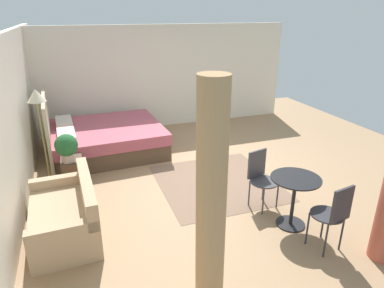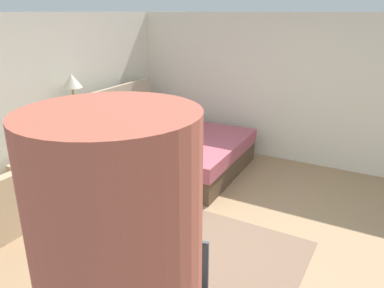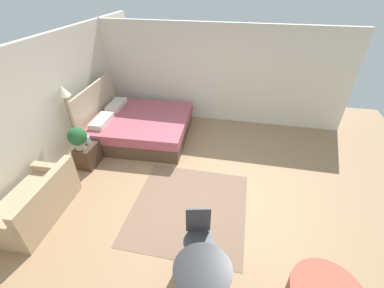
# 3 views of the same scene
# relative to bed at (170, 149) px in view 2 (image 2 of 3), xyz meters

# --- Properties ---
(ground_plane) EXTENTS (9.16, 9.40, 0.02)m
(ground_plane) POSITION_rel_bed_xyz_m (-1.69, -1.79, -0.32)
(ground_plane) COLOR #9E7A56
(wall_back) EXTENTS (9.16, 0.12, 2.52)m
(wall_back) POSITION_rel_bed_xyz_m (-1.69, 1.41, 0.95)
(wall_back) COLOR silver
(wall_back) RESTS_ON ground
(wall_right) EXTENTS (0.12, 6.40, 2.52)m
(wall_right) POSITION_rel_bed_xyz_m (1.38, -1.79, 0.95)
(wall_right) COLOR silver
(wall_right) RESTS_ON ground
(area_rug) EXTENTS (2.06, 1.98, 0.01)m
(area_rug) POSITION_rel_bed_xyz_m (-2.08, -1.72, -0.31)
(area_rug) COLOR #7F604C
(area_rug) RESTS_ON ground
(bed) EXTENTS (2.13, 2.36, 1.31)m
(bed) POSITION_rel_bed_xyz_m (0.00, 0.00, 0.00)
(bed) COLOR brown
(bed) RESTS_ON ground
(nightstand) EXTENTS (0.49, 0.35, 0.48)m
(nightstand) POSITION_rel_bed_xyz_m (-1.31, 0.65, -0.07)
(nightstand) COLOR #473323
(nightstand) RESTS_ON ground
(potted_plant) EXTENTS (0.37, 0.37, 0.48)m
(potted_plant) POSITION_rel_bed_xyz_m (-1.41, 0.70, 0.44)
(potted_plant) COLOR tan
(potted_plant) RESTS_ON nightstand
(vase) EXTENTS (0.13, 0.13, 0.15)m
(vase) POSITION_rel_bed_xyz_m (-1.19, 0.67, 0.25)
(vase) COLOR silver
(vase) RESTS_ON nightstand
(floor_lamp) EXTENTS (0.30, 0.30, 1.65)m
(floor_lamp) POSITION_rel_bed_xyz_m (-1.02, 1.06, 1.06)
(floor_lamp) COLOR #99844C
(floor_lamp) RESTS_ON ground
(cafe_chair_near_couch) EXTENTS (0.52, 0.52, 0.88)m
(cafe_chair_near_couch) POSITION_rel_bed_xyz_m (-2.95, -2.04, 0.21)
(cafe_chair_near_couch) COLOR #3F3F44
(cafe_chair_near_couch) RESTS_ON ground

